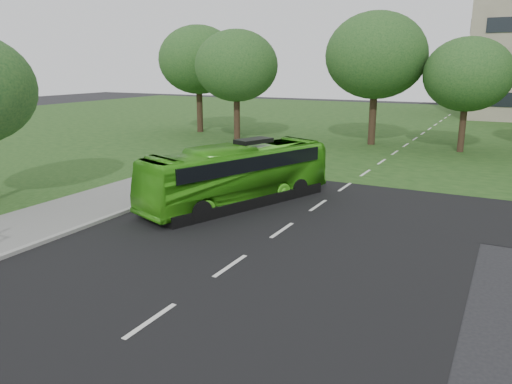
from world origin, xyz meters
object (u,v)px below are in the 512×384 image
at_px(tree_park_b, 376,56).
at_px(bus, 238,175).
at_px(tree_park_c, 468,75).
at_px(tree_park_a, 236,66).
at_px(tree_park_f, 198,60).

height_order(tree_park_b, bus, tree_park_b).
bearing_deg(tree_park_c, tree_park_a, -171.34).
distance_m(tree_park_c, tree_park_f, 23.53).
height_order(tree_park_a, tree_park_f, tree_park_f).
height_order(tree_park_c, tree_park_f, tree_park_f).
distance_m(tree_park_b, tree_park_c, 6.96).
bearing_deg(tree_park_a, bus, -60.34).
relative_size(tree_park_a, bus, 0.93).
xyz_separation_m(tree_park_c, bus, (-7.68, -19.98, -4.23)).
relative_size(tree_park_f, bus, 1.00).
bearing_deg(tree_park_c, tree_park_f, 178.41).
distance_m(tree_park_a, tree_park_f, 6.85).
distance_m(tree_park_a, tree_park_c, 17.74).
height_order(tree_park_a, tree_park_c, tree_park_a).
bearing_deg(tree_park_f, tree_park_c, -1.59).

